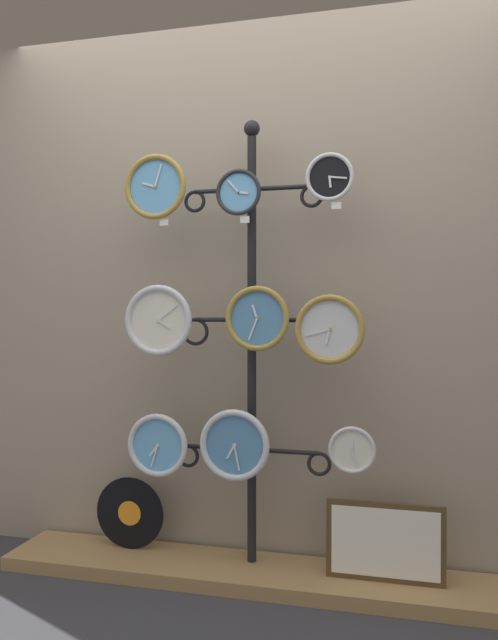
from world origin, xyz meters
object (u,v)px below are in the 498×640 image
picture_frame (385,542)px  vinyl_record (130,513)px  clock_top_left (156,187)px  clock_middle_center (257,318)px  clock_bottom_center (235,445)px  display_stand (252,414)px  clock_bottom_right (352,450)px  clock_top_right (330,177)px  clock_middle_right (330,329)px  clock_bottom_left (158,445)px  clock_middle_left (159,320)px  clock_top_center (239,192)px

picture_frame → vinyl_record: bearing=176.7°
clock_top_left → picture_frame: (0.98, 0.03, -1.48)m
clock_middle_center → vinyl_record: 1.11m
clock_bottom_center → display_stand: bearing=68.1°
picture_frame → clock_middle_center: bearing=-178.3°
clock_top_left → clock_bottom_right: (0.85, 0.01, -1.11)m
clock_top_right → clock_middle_center: bearing=179.7°
clock_bottom_right → vinyl_record: clock_bottom_right is taller
clock_middle_right → clock_bottom_center: 0.63m
clock_top_right → vinyl_record: (-0.93, 0.08, -1.48)m
clock_top_left → clock_top_right: 0.76m
clock_middle_right → clock_top_left: bearing=-178.5°
clock_bottom_left → vinyl_record: bearing=152.3°
clock_top_right → clock_middle_right: size_ratio=0.69×
clock_middle_center → clock_middle_left: bearing=-178.1°
clock_top_right → clock_middle_right: 0.62m
clock_bottom_right → vinyl_record: 1.10m
clock_top_left → vinyl_record: clock_top_left is taller
clock_middle_center → clock_bottom_center: 0.54m
clock_middle_center → clock_middle_right: (0.31, 0.00, -0.04)m
clock_middle_center → vinyl_record: bearing=172.5°
clock_top_left → picture_frame: 1.78m
clock_top_left → clock_bottom_left: 1.13m
display_stand → vinyl_record: 0.76m
clock_middle_left → clock_middle_right: bearing=1.3°
clock_top_center → clock_bottom_left: size_ratio=0.71×
clock_bottom_right → clock_middle_center: bearing=178.4°
clock_top_right → clock_bottom_center: (-0.40, -0.03, -1.12)m
vinyl_record → clock_middle_right: bearing=-4.9°
clock_middle_right → vinyl_record: clock_middle_right is taller
clock_bottom_left → clock_top_left: bearing=-148.0°
clock_bottom_right → picture_frame: bearing=11.6°
clock_bottom_right → vinyl_record: size_ratio=0.58×
clock_top_left → display_stand: bearing=14.1°
clock_top_left → clock_middle_right: size_ratio=0.99×
clock_top_right → clock_middle_left: size_ratio=0.64×
clock_top_center → clock_bottom_right: size_ratio=1.02×
clock_middle_left → clock_middle_center: (0.44, 0.01, 0.01)m
clock_top_right → clock_bottom_center: clock_top_right is taller
clock_middle_right → clock_bottom_right: clock_middle_right is taller
clock_top_left → clock_bottom_center: (0.36, -0.01, -1.11)m
clock_bottom_left → clock_middle_right: bearing=1.2°
display_stand → clock_middle_center: 0.43m
display_stand → clock_bottom_left: (-0.40, -0.10, -0.14)m
clock_top_right → picture_frame: clock_top_right is taller
clock_bottom_center → clock_bottom_right: size_ratio=1.58×
clock_top_left → clock_bottom_left: clock_top_left is taller
clock_middle_left → display_stand: bearing=14.2°
clock_top_right → clock_middle_center: 0.65m
clock_bottom_right → clock_bottom_center: bearing=-178.0°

